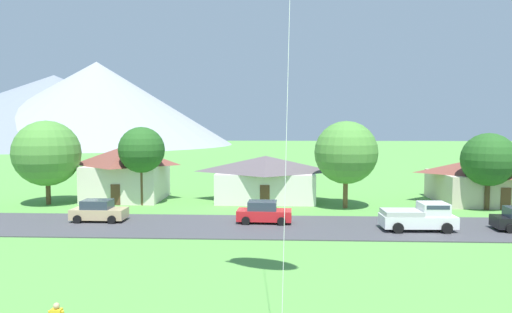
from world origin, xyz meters
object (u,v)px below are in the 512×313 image
tree_left_of_center (346,153)px  parked_car_tan_mid_east (99,211)px  house_leftmost (486,179)px  house_right_center (266,177)px  tree_right_of_center (47,153)px  tree_near_left (488,160)px  pickup_truck_white_west_side (420,217)px  house_left_center (126,172)px  parked_car_red_east_end (264,213)px  tree_center (142,150)px

tree_left_of_center → parked_car_tan_mid_east: 21.86m
house_leftmost → house_right_center: 21.70m
tree_right_of_center → tree_left_of_center: bearing=-1.1°
tree_near_left → pickup_truck_white_west_side: tree_near_left is taller
tree_right_of_center → house_left_center: bearing=25.0°
house_left_center → parked_car_tan_mid_east: bearing=-83.0°
house_leftmost → tree_near_left: bearing=-112.7°
house_right_center → tree_near_left: tree_near_left is taller
house_left_center → pickup_truck_white_west_side: 28.51m
house_leftmost → house_right_center: bearing=-179.8°
parked_car_tan_mid_east → parked_car_red_east_end: size_ratio=0.99×
house_right_center → tree_right_of_center: 21.17m
tree_near_left → house_leftmost: bearing=67.3°
house_leftmost → tree_right_of_center: 42.68m
house_right_center → tree_near_left: (20.01, -3.99, 2.19)m
pickup_truck_white_west_side → house_left_center: bearing=154.1°
pickup_truck_white_west_side → parked_car_tan_mid_east: bearing=175.5°
tree_left_of_center → parked_car_red_east_end: size_ratio=1.87×
house_right_center → parked_car_red_east_end: (0.13, -10.51, -1.48)m
house_left_center → tree_center: size_ratio=1.08×
tree_near_left → parked_car_tan_mid_east: size_ratio=1.64×
house_right_center → pickup_truck_white_west_side: bearing=-47.5°
house_right_center → tree_center: size_ratio=1.39×
pickup_truck_white_west_side → house_leftmost: bearing=50.6°
tree_left_of_center → parked_car_tan_mid_east: tree_left_of_center is taller
house_leftmost → tree_left_of_center: size_ratio=1.27×
house_leftmost → tree_left_of_center: 15.02m
tree_right_of_center → parked_car_red_east_end: 22.54m
house_left_center → tree_right_of_center: 7.57m
tree_center → house_right_center: bearing=14.8°
house_left_center → tree_near_left: tree_near_left is taller
tree_right_of_center → pickup_truck_white_west_side: tree_right_of_center is taller
tree_right_of_center → pickup_truck_white_west_side: bearing=-16.2°
house_leftmost → pickup_truck_white_west_side: (-10.27, -12.52, -1.28)m
house_right_center → parked_car_red_east_end: bearing=-89.3°
house_left_center → parked_car_red_east_end: house_left_center is taller
tree_center → tree_right_of_center: tree_right_of_center is taller
tree_left_of_center → tree_center: bearing=178.2°
tree_right_of_center → parked_car_tan_mid_east: (7.89, -7.43, -4.05)m
house_left_center → tree_center: bearing=-50.1°
house_leftmost → tree_near_left: 4.91m
house_left_center → tree_center: (2.53, -3.03, 2.38)m
house_right_center → pickup_truck_white_west_side: 16.95m
house_left_center → tree_right_of_center: size_ratio=1.00×
tree_near_left → tree_right_of_center: size_ratio=0.86×
house_right_center → tree_left_of_center: tree_left_of_center is taller
house_left_center → tree_near_left: bearing=-6.6°
tree_left_of_center → house_right_center: bearing=153.7°
tree_left_of_center → tree_center: 19.07m
tree_left_of_center → tree_right_of_center: tree_right_of_center is taller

